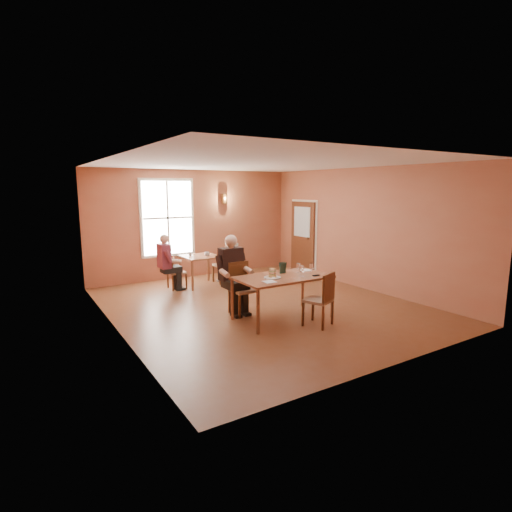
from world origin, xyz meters
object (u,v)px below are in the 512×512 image
diner_white (224,260)px  diner_maroon (175,262)px  main_table (283,298)px  chair_diner_main (243,289)px  chair_diner_maroon (177,271)px  chair_empty (318,299)px  diner_main (244,277)px  chair_diner_white (223,264)px  second_table (201,271)px

diner_white → diner_maroon: diner_maroon is taller
main_table → chair_diner_main: bearing=127.6°
chair_diner_maroon → diner_maroon: 0.24m
chair_diner_maroon → chair_empty: bearing=17.1°
chair_empty → diner_white: (0.11, 3.95, 0.11)m
main_table → chair_diner_maroon: bearing=105.1°
chair_diner_main → diner_maroon: size_ratio=0.76×
diner_main → chair_diner_white: 2.84m
second_table → main_table: bearing=-85.8°
diner_main → diner_white: 2.84m
diner_main → chair_diner_maroon: size_ratio=1.73×
chair_diner_maroon → chair_diner_white: bearing=90.0°
chair_diner_white → diner_white: bearing=-90.0°
main_table → chair_empty: size_ratio=1.79×
chair_empty → diner_white: 3.95m
chair_diner_main → second_table: 2.66m
second_table → diner_white: bearing=0.0°
main_table → chair_diner_maroon: chair_diner_maroon is taller
main_table → chair_empty: (0.32, -0.65, 0.08)m
main_table → chair_diner_main: size_ratio=1.72×
second_table → chair_diner_main: bearing=-95.6°
chair_empty → diner_white: diner_white is taller
chair_diner_white → diner_maroon: (-1.33, 0.00, 0.18)m
main_table → chair_diner_main: chair_diner_main is taller
diner_white → chair_diner_maroon: 1.34m
chair_empty → second_table: (-0.57, 3.95, -0.11)m
diner_main → second_table: size_ratio=1.72×
chair_diner_white → chair_diner_maroon: chair_diner_white is taller
main_table → diner_maroon: bearing=105.6°
main_table → diner_white: size_ratio=1.47×
chair_empty → chair_diner_maroon: size_ratio=1.13×
main_table → second_table: 3.30m
diner_main → diner_white: (0.94, 2.67, -0.15)m
chair_diner_main → chair_empty: (0.82, -1.30, -0.02)m
second_table → diner_white: (0.68, 0.00, 0.22)m
main_table → chair_diner_white: bearing=82.9°
diner_main → diner_white: diner_main is taller
diner_main → chair_diner_maroon: bearing=-81.7°
main_table → chair_diner_white: (0.41, 3.29, 0.08)m
chair_diner_main → chair_diner_maroon: 2.67m
chair_diner_main → chair_empty: size_ratio=1.04×
diner_main → chair_empty: size_ratio=1.53×
main_table → diner_main: (-0.50, 0.62, 0.34)m
diner_main → chair_diner_maroon: diner_main is taller
main_table → second_table: (-0.24, 3.29, -0.03)m
chair_empty → chair_diner_maroon: chair_empty is taller
chair_empty → second_table: chair_empty is taller
diner_maroon → chair_diner_maroon: bearing=90.0°
main_table → chair_diner_maroon: (-0.89, 3.29, 0.02)m
chair_diner_main → diner_maroon: 2.68m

